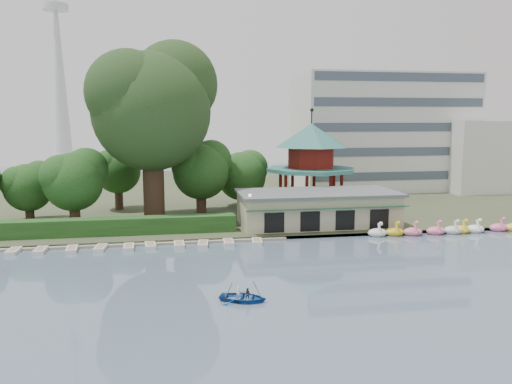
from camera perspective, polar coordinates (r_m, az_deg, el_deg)
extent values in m
plane|color=slate|center=(36.57, 1.68, -11.93)|extent=(220.00, 220.00, 0.00)
cube|color=#424930|center=(86.80, -5.07, 0.03)|extent=(220.00, 70.00, 0.40)
cube|color=gray|center=(52.88, -2.02, -5.37)|extent=(220.00, 0.60, 0.30)
cube|color=gray|center=(52.61, -15.13, -5.76)|extent=(34.00, 1.60, 0.24)
cube|color=#B8AF8C|center=(59.05, 7.02, -1.95)|extent=(18.00, 8.00, 3.60)
cube|color=#595B5E|center=(58.73, 7.06, -0.08)|extent=(18.60, 8.60, 0.30)
cube|color=#194C2D|center=(54.87, 8.32, -1.91)|extent=(18.00, 1.59, 0.45)
cylinder|color=#B8AF8C|center=(69.26, 6.23, -1.43)|extent=(10.40, 10.40, 1.20)
cylinder|color=#316F65|center=(68.61, 6.29, 2.57)|extent=(12.40, 12.40, 0.50)
cylinder|color=maroon|center=(68.47, 6.31, 3.94)|extent=(6.40, 6.40, 2.80)
cone|color=#316F65|center=(68.31, 6.35, 6.45)|extent=(10.00, 10.00, 3.20)
cylinder|color=black|center=(68.27, 6.39, 8.55)|extent=(0.16, 0.16, 1.80)
cube|color=silver|center=(91.40, 14.18, 6.65)|extent=(30.00, 14.00, 20.00)
cube|color=silver|center=(94.09, 24.55, 3.75)|extent=(14.00, 10.00, 12.00)
cone|color=silver|center=(178.02, -21.63, 13.33)|extent=(6.00, 6.00, 60.00)
cylinder|color=silver|center=(180.66, -21.95, 19.01)|extent=(8.00, 8.00, 2.00)
cube|color=#234E1C|center=(55.92, -17.93, -3.81)|extent=(30.00, 2.00, 1.80)
cylinder|color=black|center=(54.26, -0.70, -2.58)|extent=(0.12, 0.12, 4.00)
sphere|color=beige|center=(53.90, -0.70, -0.39)|extent=(0.36, 0.36, 0.36)
cylinder|color=#3A281C|center=(62.06, -11.65, 1.72)|extent=(2.56, 2.56, 10.63)
sphere|color=#26401B|center=(61.68, -11.86, 8.99)|extent=(14.22, 14.22, 14.22)
sphere|color=#26401B|center=(63.92, -9.28, 12.08)|extent=(10.66, 10.66, 10.66)
sphere|color=#26401B|center=(60.47, -14.37, 10.95)|extent=(9.95, 9.95, 9.95)
cylinder|color=#3A281C|center=(61.53, -20.02, -1.73)|extent=(1.22, 1.22, 4.13)
sphere|color=#234E1C|center=(61.10, -20.17, 1.10)|extent=(6.76, 6.76, 6.76)
sphere|color=#234E1C|center=(61.72, -18.82, 2.46)|extent=(5.07, 5.07, 5.07)
sphere|color=#234E1C|center=(60.58, -21.42, 1.76)|extent=(4.73, 4.73, 4.73)
cylinder|color=#3A281C|center=(66.77, -24.47, -1.59)|extent=(1.04, 1.04, 3.27)
sphere|color=#234E1C|center=(66.43, -24.59, 0.46)|extent=(5.79, 5.79, 5.79)
sphere|color=#234E1C|center=(66.85, -23.50, 1.47)|extent=(4.34, 4.34, 4.34)
sphere|color=#234E1C|center=(66.07, -25.60, 0.93)|extent=(4.05, 4.05, 4.05)
cylinder|color=#3A281C|center=(66.51, -6.28, -0.45)|extent=(1.32, 1.32, 4.36)
sphere|color=#234E1C|center=(66.10, -6.33, 2.32)|extent=(7.35, 7.35, 7.35)
sphere|color=#234E1C|center=(67.17, -5.15, 3.62)|extent=(5.51, 5.51, 5.51)
sphere|color=#234E1C|center=(65.22, -7.43, 2.99)|extent=(5.14, 5.14, 5.14)
cylinder|color=#3A281C|center=(71.11, -1.64, -0.22)|extent=(1.24, 1.24, 3.43)
sphere|color=#234E1C|center=(70.77, -1.65, 1.81)|extent=(6.89, 6.89, 6.89)
sphere|color=#234E1C|center=(71.88, -0.68, 2.79)|extent=(5.17, 5.17, 5.17)
sphere|color=#234E1C|center=(69.86, -2.55, 2.29)|extent=(4.82, 4.82, 4.82)
cylinder|color=#3A281C|center=(70.74, -15.41, -0.22)|extent=(1.09, 1.09, 4.25)
sphere|color=#234E1C|center=(70.35, -15.51, 2.31)|extent=(6.07, 6.07, 6.07)
sphere|color=#234E1C|center=(71.02, -14.50, 3.51)|extent=(4.55, 4.55, 4.55)
sphere|color=#234E1C|center=(69.79, -16.45, 2.93)|extent=(4.25, 4.25, 4.25)
ellipsoid|color=white|center=(56.30, 13.69, -4.55)|extent=(2.16, 1.44, 0.99)
cylinder|color=white|center=(55.69, 13.94, -4.12)|extent=(0.26, 0.79, 1.29)
sphere|color=white|center=(55.29, 14.08, -3.53)|extent=(0.44, 0.44, 0.44)
ellipsoid|color=gold|center=(57.07, 15.55, -4.45)|extent=(2.16, 1.44, 0.99)
cylinder|color=gold|center=(56.47, 15.80, -4.02)|extent=(0.26, 0.79, 1.29)
sphere|color=gold|center=(56.08, 15.96, -3.43)|extent=(0.44, 0.44, 0.44)
ellipsoid|color=pink|center=(57.77, 17.47, -4.37)|extent=(2.16, 1.44, 0.99)
cylinder|color=pink|center=(57.18, 17.74, -3.95)|extent=(0.26, 0.79, 1.29)
sphere|color=pink|center=(56.79, 17.91, -3.37)|extent=(0.44, 0.44, 0.44)
ellipsoid|color=pink|center=(59.09, 19.86, -4.21)|extent=(2.16, 1.44, 0.99)
cylinder|color=pink|center=(58.51, 20.15, -3.79)|extent=(0.26, 0.79, 1.29)
sphere|color=pink|center=(58.13, 20.33, -3.22)|extent=(0.44, 0.44, 0.44)
ellipsoid|color=silver|center=(60.09, 21.58, -4.10)|extent=(2.16, 1.44, 0.99)
cylinder|color=silver|center=(59.52, 21.88, -3.68)|extent=(0.26, 0.79, 1.29)
sphere|color=silver|center=(59.14, 22.06, -3.13)|extent=(0.44, 0.44, 0.44)
ellipsoid|color=yellow|center=(60.72, 22.40, -4.01)|extent=(2.16, 1.44, 0.99)
cylinder|color=yellow|center=(60.16, 22.71, -3.61)|extent=(0.26, 0.79, 1.29)
sphere|color=yellow|center=(59.79, 22.89, -3.05)|extent=(0.44, 0.44, 0.44)
ellipsoid|color=white|center=(61.67, 23.73, -3.91)|extent=(2.16, 1.44, 0.99)
cylinder|color=white|center=(61.11, 24.04, -3.51)|extent=(0.26, 0.79, 1.29)
sphere|color=white|center=(60.75, 24.24, -2.96)|extent=(0.44, 0.44, 0.44)
ellipsoid|color=pink|center=(63.61, 25.97, -3.69)|extent=(2.16, 1.44, 0.99)
cylinder|color=pink|center=(63.07, 26.29, -3.30)|extent=(0.26, 0.79, 1.29)
sphere|color=pink|center=(62.71, 26.49, -2.77)|extent=(0.44, 0.44, 0.44)
cube|color=silver|center=(53.30, -25.96, -6.08)|extent=(1.08, 2.33, 0.36)
cube|color=silver|center=(52.48, -23.40, -6.13)|extent=(1.03, 2.31, 0.36)
cube|color=silver|center=(51.81, -20.30, -6.14)|extent=(1.20, 2.38, 0.36)
cube|color=silver|center=(51.38, -17.34, -6.12)|extent=(1.18, 2.37, 0.36)
cube|color=silver|center=(50.99, -14.33, -6.11)|extent=(1.09, 2.34, 0.36)
cube|color=silver|center=(51.15, -11.97, -5.99)|extent=(1.23, 2.39, 0.36)
cube|color=silver|center=(51.04, -8.77, -5.93)|extent=(1.07, 2.33, 0.36)
cube|color=silver|center=(50.90, -6.06, -5.92)|extent=(1.25, 2.40, 0.36)
cube|color=silver|center=(51.40, -3.18, -5.74)|extent=(1.02, 2.31, 0.36)
cube|color=silver|center=(51.61, 0.12, -5.67)|extent=(1.27, 2.40, 0.36)
imported|color=#194D97|center=(35.70, -1.48, -11.62)|extent=(5.59, 4.86, 0.97)
imported|color=white|center=(35.82, -2.02, -11.42)|extent=(0.39, 0.33, 0.92)
imported|color=#323648|center=(35.53, -0.95, -11.61)|extent=(0.53, 0.48, 0.89)
cylinder|color=#3A281C|center=(35.60, -3.44, -11.91)|extent=(0.94, 0.29, 2.01)
cylinder|color=#3A281C|center=(35.92, 0.45, -11.71)|extent=(0.94, 0.29, 2.01)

